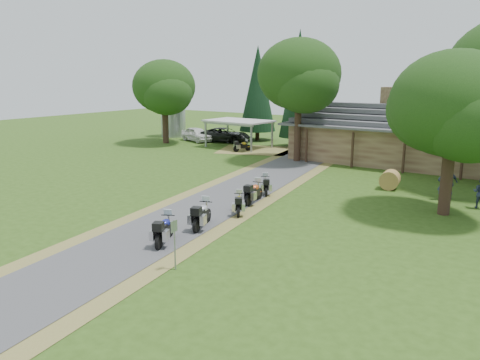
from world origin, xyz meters
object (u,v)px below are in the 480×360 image
Objects in this scene: carport at (239,134)px; motorcycle_row_b at (202,214)px; car_dark_suv at (225,131)px; car_white_sedan at (197,133)px; motorcycle_carport_a at (242,145)px; motorcycle_row_c at (239,203)px; silo at (173,112)px; hay_bale at (390,180)px; motorcycle_row_d at (254,191)px; motorcycle_row_a at (164,228)px; motorcycle_row_e at (266,184)px; lodge at (420,134)px.

carport reaches higher than motorcycle_row_b.
car_dark_suv reaches higher than motorcycle_row_b.
motorcycle_carport_a is (8.08, -3.06, -0.38)m from car_white_sedan.
carport is 3.64× the size of motorcycle_row_c.
silo is at bearing 15.52° from motorcycle_row_c.
car_white_sedan reaches higher than hay_bale.
hay_bale is at bearing -44.39° from motorcycle_row_d.
car_dark_suv is 3.06× the size of motorcycle_row_a.
motorcycle_carport_a is 1.41× the size of hay_bale.
motorcycle_row_e is (-0.82, 9.99, -0.08)m from motorcycle_row_a.
carport is 4.11m from car_dark_suv.
motorcycle_row_d is at bearing -39.78° from silo.
motorcycle_row_a is at bearing -162.32° from car_dark_suv.
car_dark_suv is at bearing 175.78° from lodge.
car_white_sedan is (5.07, -1.84, -1.98)m from silo.
motorcycle_row_a is (19.16, -25.86, -0.29)m from car_white_sedan.
hay_bale is (24.38, -10.36, -0.36)m from car_white_sedan.
motorcycle_row_d is at bearing -114.50° from car_white_sedan.
silo is 36.87m from motorcycle_row_a.
motorcycle_row_c is (24.42, -22.17, -2.35)m from silo.
silo is 1.01× the size of car_white_sedan.
motorcycle_row_d is (-0.28, 7.76, 0.00)m from motorcycle_row_a.
motorcycle_row_b is 1.03× the size of motorcycle_row_d.
motorcycle_carport_a is 17.86m from hay_bale.
lodge is 18.55m from motorcycle_row_d.
lodge is at bearing -4.20° from silo.
motorcycle_row_d is at bearing -153.73° from car_dark_suv.
lodge reaches higher than motorcycle_row_a.
motorcycle_row_b is 23.05m from motorcycle_carport_a.
motorcycle_row_c is at bearing -117.12° from car_white_sedan.
motorcycle_row_e reaches higher than motorcycle_carport_a.
motorcycle_row_d is 18.52m from motorcycle_carport_a.
silo is 0.93× the size of carport.
motorcycle_row_d is 1.64× the size of hay_bale.
silo reaches higher than motorcycle_row_d.
hay_bale is (5.50, 7.75, -0.08)m from motorcycle_row_d.
motorcycle_row_d is 1.16× the size of motorcycle_carport_a.
carport is 25.67m from motorcycle_row_b.
motorcycle_row_a is 7.77m from motorcycle_row_d.
motorcycle_carport_a is at bearing 9.44° from motorcycle_row_b.
car_white_sedan is at bearing 11.35° from motorcycle_row_c.
car_dark_suv is (-3.39, 2.32, -0.21)m from carport.
car_white_sedan is at bearing 14.97° from motorcycle_row_e.
hay_bale is (5.22, 15.51, -0.07)m from motorcycle_row_a.
car_dark_suv is 3.49× the size of motorcycle_row_c.
car_white_sedan is 26.49m from hay_bale.
car_dark_suv is (-20.77, 1.53, -1.28)m from lodge.
car_dark_suv reaches higher than motorcycle_row_e.
lodge reaches higher than hay_bale.
carport reaches higher than car_white_sedan.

